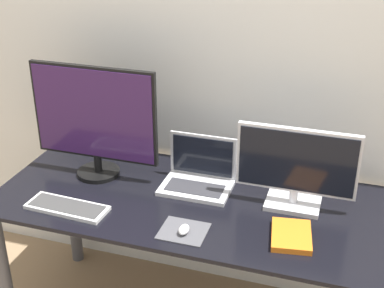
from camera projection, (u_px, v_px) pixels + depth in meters
wall_back at (220, 54)px, 2.45m from camera, size 7.00×0.05×2.50m
desk at (191, 225)px, 2.36m from camera, size 1.70×0.75×0.73m
monitor_left at (94, 119)px, 2.39m from camera, size 0.59×0.20×0.52m
monitor_right at (296, 168)px, 2.18m from camera, size 0.49×0.16×0.35m
laptop at (199, 174)px, 2.39m from camera, size 0.31×0.22×0.22m
keyboard at (67, 207)px, 2.23m from camera, size 0.35×0.14×0.02m
mousepad at (184, 231)px, 2.08m from camera, size 0.18×0.16×0.00m
mouse at (184, 230)px, 2.06m from camera, size 0.04×0.06×0.03m
book at (291, 236)px, 2.04m from camera, size 0.18×0.22×0.02m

